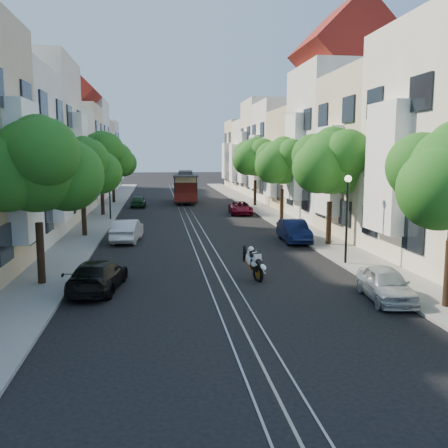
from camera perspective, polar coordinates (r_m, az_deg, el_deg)
name	(u,v)px	position (r m, az deg, el deg)	size (l,w,h in m)	color
ground	(185,211)	(46.68, -4.44, 1.52)	(200.00, 200.00, 0.00)	black
sidewalk_east	(261,209)	(47.62, 4.30, 1.72)	(2.50, 80.00, 0.12)	gray
sidewalk_west	(106,211)	(46.85, -13.34, 1.42)	(2.50, 80.00, 0.12)	gray
rail_left	(179,211)	(46.66, -5.12, 1.52)	(0.06, 80.00, 0.02)	gray
rail_slot	(185,211)	(46.68, -4.44, 1.53)	(0.06, 80.00, 0.02)	gray
rail_right	(191,211)	(46.72, -3.77, 1.54)	(0.06, 80.00, 0.02)	gray
lane_line	(185,211)	(46.68, -4.44, 1.52)	(0.08, 80.00, 0.01)	tan
townhouses_east	(310,155)	(48.42, 9.80, 7.80)	(7.75, 72.00, 12.00)	beige
townhouses_west	(51,156)	(47.17, -19.18, 7.35)	(7.75, 72.00, 11.76)	silver
tree_e_b	(332,163)	(29.00, 12.21, 6.78)	(4.93, 4.08, 6.68)	black
tree_e_c	(283,162)	(39.53, 6.79, 6.99)	(4.84, 3.99, 6.52)	black
tree_e_d	(256,158)	(50.25, 3.67, 7.55)	(5.01, 4.16, 6.85)	black
tree_w_a	(38,168)	(20.82, -20.53, 6.05)	(4.93, 4.08, 6.68)	black
tree_w_b	(83,168)	(32.63, -15.82, 6.19)	(4.72, 3.87, 6.27)	black
tree_w_c	(102,156)	(43.54, -13.80, 7.53)	(5.13, 4.28, 7.09)	black
tree_w_d	(113,160)	(54.49, -12.55, 7.13)	(4.84, 3.99, 6.52)	black
lamp_east	(347,206)	(24.12, 13.91, 2.02)	(0.32, 0.32, 4.16)	black
lamp_west	(109,185)	(40.57, -12.96, 4.39)	(0.32, 0.32, 4.16)	black
sportbike_rider	(253,261)	(21.20, 3.28, -4.21)	(0.76, 1.89, 1.38)	black
cable_car	(186,185)	(54.68, -4.42, 4.42)	(2.95, 8.29, 3.14)	black
parked_car_e_near	(386,284)	(19.06, 18.01, -6.56)	(1.42, 3.53, 1.20)	#A8AFB4
parked_car_e_mid	(294,231)	(30.39, 8.00, -0.78)	(1.40, 4.00, 1.32)	#0B1239
parked_car_e_far	(240,208)	(43.90, 1.89, 1.86)	(1.85, 4.02, 1.12)	maroon
parked_car_w_near	(98,275)	(20.00, -14.23, -5.71)	(1.69, 4.16, 1.21)	black
parked_car_w_mid	(127,230)	(30.74, -11.01, -0.72)	(1.43, 4.09, 1.35)	silver
parked_car_w_far	(138,201)	(50.37, -9.76, 2.59)	(1.42, 3.52, 1.20)	#15341B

